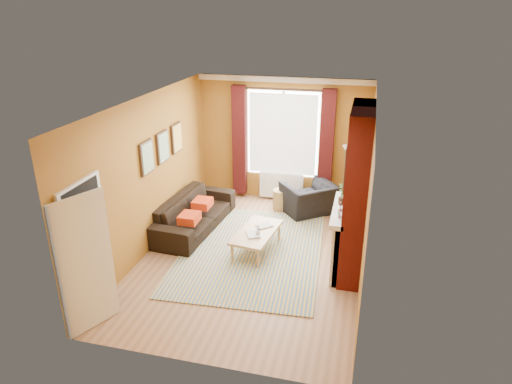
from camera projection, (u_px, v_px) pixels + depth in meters
The scene contains 12 objects.
ground at pixel (253, 256), 8.24m from camera, with size 5.50×5.50×0.00m, color brown.
room_walls at pixel (292, 182), 7.82m from camera, with size 3.82×5.54×2.83m.
striped_rug at pixel (251, 251), 8.38m from camera, with size 2.72×3.63×0.02m.
sofa at pixel (194, 213), 9.15m from camera, with size 2.29×0.90×0.67m, color black.
armchair at pixel (309, 199), 9.82m from camera, with size 1.03×0.90×0.67m, color black.
coffee_table at pixel (257, 233), 8.28m from camera, with size 0.77×1.29×0.41m.
wicker_stool at pixel (281, 200), 10.05m from camera, with size 0.43×0.43×0.45m.
floor_lamp at pixel (347, 160), 9.63m from camera, with size 0.28×0.28×1.48m.
book_a at pixel (247, 235), 8.08m from camera, with size 0.23×0.30×0.03m, color #999999.
book_b at pixel (262, 223), 8.52m from camera, with size 0.21×0.28×0.02m, color #999999.
mug at pixel (258, 233), 8.08m from camera, with size 0.09×0.09×0.09m, color #999999.
tv_remote at pixel (258, 228), 8.35m from camera, with size 0.09×0.17×0.02m.
Camera 1 is at (1.79, -6.95, 4.21)m, focal length 32.00 mm.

